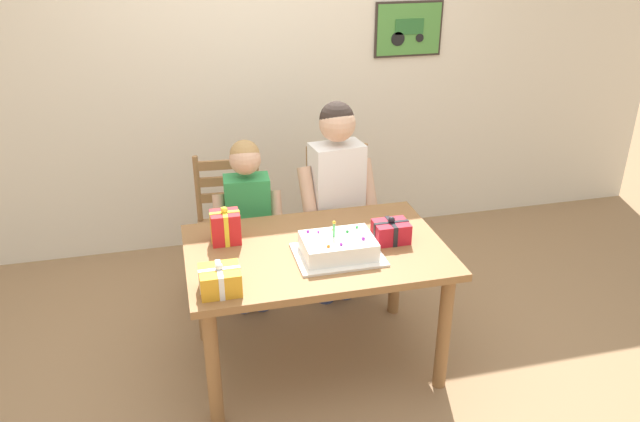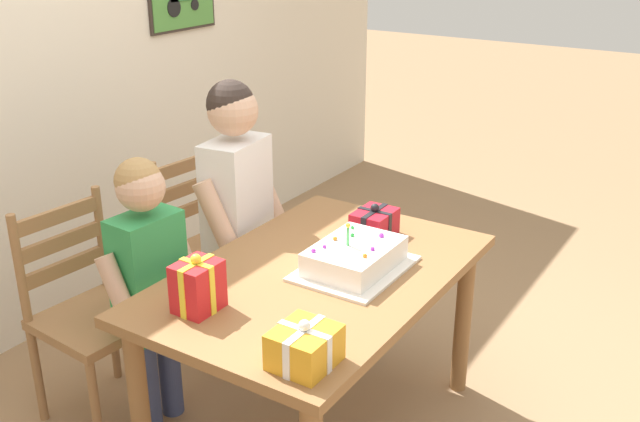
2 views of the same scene
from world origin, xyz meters
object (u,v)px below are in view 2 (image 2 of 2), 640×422
gift_box_beside_cake (374,223)px  chair_right (211,248)px  gift_box_corner_small (198,286)px  child_younger (149,270)px  chair_left (92,313)px  gift_box_red_large (305,347)px  child_older (237,198)px  birthday_cake (355,258)px  dining_table (317,296)px

gift_box_beside_cake → chair_right: chair_right is taller
gift_box_corner_small → child_younger: child_younger is taller
chair_left → child_younger: size_ratio=0.81×
gift_box_corner_small → chair_right: (0.82, 0.66, -0.35)m
gift_box_red_large → child_older: child_older is taller
gift_box_red_large → child_older: 1.19m
gift_box_beside_cake → child_younger: bearing=138.1°
birthday_cake → chair_right: (0.28, 0.95, -0.31)m
birthday_cake → gift_box_beside_cake: bearing=15.8°
chair_left → child_older: size_ratio=0.69×
birthday_cake → gift_box_red_large: size_ratio=2.30×
dining_table → child_older: 0.68m
child_older → child_younger: size_ratio=1.17×
gift_box_corner_small → chair_right: gift_box_corner_small is taller
dining_table → child_older: (0.27, 0.59, 0.18)m
chair_right → child_younger: 0.73m
dining_table → chair_right: 0.94m
chair_right → chair_left: bearing=180.0°
birthday_cake → gift_box_corner_small: size_ratio=2.13×
gift_box_red_large → gift_box_beside_cake: bearing=16.6°
chair_left → child_older: bearing=-21.9°
chair_right → child_younger: size_ratio=0.81×
gift_box_beside_cake → chair_right: bearing=92.2°
chair_right → child_older: bearing=-111.0°
birthday_cake → gift_box_beside_cake: 0.33m
gift_box_corner_small → chair_left: gift_box_corner_small is taller
birthday_cake → chair_right: chair_right is taller
birthday_cake → child_younger: bearing=117.5°
gift_box_corner_small → chair_right: 1.11m
gift_box_corner_small → chair_left: bearing=83.0°
gift_box_corner_small → gift_box_beside_cake: bearing=-13.3°
dining_table → birthday_cake: bearing=-50.1°
chair_right → gift_box_beside_cake: bearing=-87.8°
chair_right → child_younger: (-0.65, -0.26, 0.22)m
chair_left → gift_box_beside_cake: bearing=-48.4°
dining_table → gift_box_beside_cake: bearing=-2.5°
dining_table → gift_box_red_large: gift_box_red_large is taller
gift_box_beside_cake → chair_left: size_ratio=0.20×
birthday_cake → chair_left: bearing=115.4°
birthday_cake → child_older: 0.72m
dining_table → gift_box_red_large: 0.62m
gift_box_red_large → dining_table: bearing=29.3°
gift_box_beside_cake → chair_right: size_ratio=0.20×
gift_box_beside_cake → child_older: bearing=102.1°
gift_box_corner_small → child_older: bearing=29.6°
gift_box_red_large → gift_box_beside_cake: (0.93, 0.28, -0.00)m
chair_left → gift_box_red_large: bearing=-98.0°
dining_table → chair_left: bearing=113.2°
gift_box_red_large → gift_box_corner_small: gift_box_corner_small is taller
dining_table → child_younger: child_younger is taller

